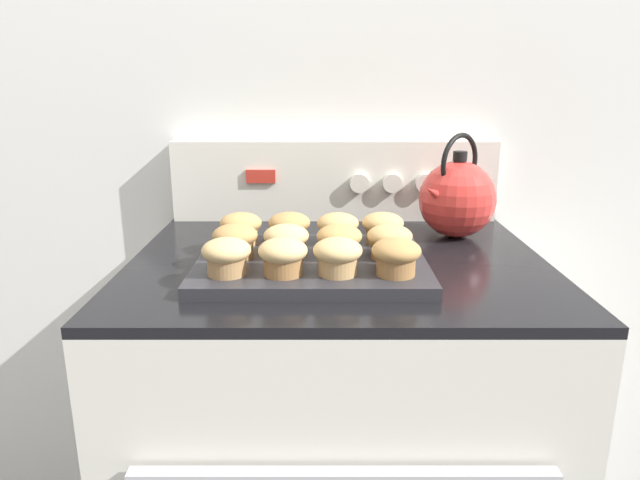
{
  "coord_description": "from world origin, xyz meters",
  "views": [
    {
      "loc": [
        -0.03,
        -0.7,
        1.25
      ],
      "look_at": [
        -0.04,
        0.25,
        0.98
      ],
      "focal_mm": 32.0,
      "sensor_mm": 36.0,
      "label": 1
    }
  ],
  "objects_px": {
    "muffin_r0_c0": "(227,255)",
    "muffin_r1_c1": "(287,240)",
    "muffin_r2_c2": "(338,228)",
    "stove_range": "(337,459)",
    "muffin_r2_c1": "(290,227)",
    "muffin_r0_c1": "(284,255)",
    "muffin_r2_c0": "(242,227)",
    "muffin_r2_c3": "(384,227)",
    "muffin_r1_c2": "(339,241)",
    "muffin_r1_c0": "(236,240)",
    "muffin_r1_c3": "(390,241)",
    "muffin_pan": "(312,264)",
    "muffin_r0_c2": "(339,255)",
    "muffin_r0_c3": "(397,256)",
    "tea_kettle": "(458,198)"
  },
  "relations": [
    {
      "from": "muffin_pan",
      "to": "muffin_r1_c0",
      "type": "distance_m",
      "value": 0.14
    },
    {
      "from": "muffin_r1_c1",
      "to": "muffin_r1_c2",
      "type": "xyz_separation_m",
      "value": [
        0.09,
        -0.0,
        0.0
      ]
    },
    {
      "from": "muffin_r2_c3",
      "to": "tea_kettle",
      "type": "bearing_deg",
      "value": 36.95
    },
    {
      "from": "muffin_r1_c3",
      "to": "tea_kettle",
      "type": "xyz_separation_m",
      "value": [
        0.17,
        0.22,
        0.03
      ]
    },
    {
      "from": "muffin_r1_c0",
      "to": "muffin_r2_c0",
      "type": "height_order",
      "value": "same"
    },
    {
      "from": "tea_kettle",
      "to": "stove_range",
      "type": "bearing_deg",
      "value": -151.24
    },
    {
      "from": "muffin_r0_c3",
      "to": "muffin_r2_c0",
      "type": "height_order",
      "value": "same"
    },
    {
      "from": "muffin_r1_c2",
      "to": "muffin_r2_c1",
      "type": "distance_m",
      "value": 0.13
    },
    {
      "from": "muffin_r2_c3",
      "to": "muffin_r0_c0",
      "type": "bearing_deg",
      "value": -146.38
    },
    {
      "from": "muffin_r1_c3",
      "to": "muffin_r0_c3",
      "type": "bearing_deg",
      "value": -89.76
    },
    {
      "from": "muffin_r0_c1",
      "to": "muffin_r2_c0",
      "type": "bearing_deg",
      "value": 117.16
    },
    {
      "from": "muffin_r0_c3",
      "to": "muffin_r1_c3",
      "type": "relative_size",
      "value": 1.0
    },
    {
      "from": "muffin_r0_c3",
      "to": "muffin_r1_c2",
      "type": "xyz_separation_m",
      "value": [
        -0.09,
        0.09,
        0.0
      ]
    },
    {
      "from": "muffin_r2_c0",
      "to": "muffin_r2_c3",
      "type": "distance_m",
      "value": 0.27
    },
    {
      "from": "muffin_r2_c0",
      "to": "muffin_r2_c2",
      "type": "bearing_deg",
      "value": -0.41
    },
    {
      "from": "stove_range",
      "to": "muffin_r1_c2",
      "type": "xyz_separation_m",
      "value": [
        -0.0,
        -0.08,
        0.51
      ]
    },
    {
      "from": "muffin_r2_c0",
      "to": "muffin_r0_c2",
      "type": "bearing_deg",
      "value": -44.59
    },
    {
      "from": "muffin_r0_c1",
      "to": "muffin_r0_c2",
      "type": "height_order",
      "value": "same"
    },
    {
      "from": "muffin_r2_c1",
      "to": "muffin_r0_c3",
      "type": "bearing_deg",
      "value": -45.26
    },
    {
      "from": "muffin_r1_c0",
      "to": "muffin_r1_c1",
      "type": "xyz_separation_m",
      "value": [
        0.09,
        -0.0,
        0.0
      ]
    },
    {
      "from": "muffin_r1_c2",
      "to": "muffin_r2_c2",
      "type": "bearing_deg",
      "value": 89.4
    },
    {
      "from": "muffin_r2_c1",
      "to": "muffin_r2_c2",
      "type": "height_order",
      "value": "same"
    },
    {
      "from": "muffin_pan",
      "to": "muffin_r2_c2",
      "type": "height_order",
      "value": "muffin_r2_c2"
    },
    {
      "from": "muffin_r0_c3",
      "to": "tea_kettle",
      "type": "relative_size",
      "value": 0.36
    },
    {
      "from": "muffin_r0_c0",
      "to": "muffin_r1_c1",
      "type": "height_order",
      "value": "same"
    },
    {
      "from": "muffin_r0_c3",
      "to": "tea_kettle",
      "type": "distance_m",
      "value": 0.36
    },
    {
      "from": "muffin_r0_c0",
      "to": "muffin_r2_c3",
      "type": "xyz_separation_m",
      "value": [
        0.27,
        0.18,
        0.0
      ]
    },
    {
      "from": "muffin_r0_c1",
      "to": "muffin_r0_c3",
      "type": "relative_size",
      "value": 1.0
    },
    {
      "from": "stove_range",
      "to": "muffin_r2_c1",
      "type": "relative_size",
      "value": 11.41
    },
    {
      "from": "muffin_pan",
      "to": "muffin_r2_c1",
      "type": "relative_size",
      "value": 5.04
    },
    {
      "from": "muffin_r0_c1",
      "to": "muffin_r0_c3",
      "type": "bearing_deg",
      "value": -0.28
    },
    {
      "from": "muffin_r2_c0",
      "to": "muffin_r1_c1",
      "type": "bearing_deg",
      "value": -44.35
    },
    {
      "from": "stove_range",
      "to": "muffin_r0_c0",
      "type": "distance_m",
      "value": 0.57
    },
    {
      "from": "muffin_r1_c0",
      "to": "muffin_r1_c3",
      "type": "height_order",
      "value": "same"
    },
    {
      "from": "muffin_r0_c3",
      "to": "muffin_r2_c1",
      "type": "xyz_separation_m",
      "value": [
        -0.18,
        0.18,
        0.0
      ]
    },
    {
      "from": "muffin_r0_c2",
      "to": "tea_kettle",
      "type": "height_order",
      "value": "tea_kettle"
    },
    {
      "from": "muffin_r0_c0",
      "to": "muffin_r2_c0",
      "type": "distance_m",
      "value": 0.18
    },
    {
      "from": "muffin_pan",
      "to": "muffin_r1_c1",
      "type": "xyz_separation_m",
      "value": [
        -0.04,
        -0.0,
        0.04
      ]
    },
    {
      "from": "tea_kettle",
      "to": "muffin_pan",
      "type": "bearing_deg",
      "value": -144.29
    },
    {
      "from": "muffin_r1_c0",
      "to": "muffin_r2_c3",
      "type": "height_order",
      "value": "same"
    },
    {
      "from": "muffin_r0_c2",
      "to": "muffin_r1_c0",
      "type": "distance_m",
      "value": 0.2
    },
    {
      "from": "muffin_r0_c1",
      "to": "muffin_r2_c2",
      "type": "bearing_deg",
      "value": 62.53
    },
    {
      "from": "muffin_r1_c1",
      "to": "muffin_r1_c2",
      "type": "bearing_deg",
      "value": -0.91
    },
    {
      "from": "muffin_r1_c0",
      "to": "muffin_r1_c2",
      "type": "xyz_separation_m",
      "value": [
        0.18,
        -0.0,
        0.0
      ]
    },
    {
      "from": "muffin_r1_c0",
      "to": "tea_kettle",
      "type": "xyz_separation_m",
      "value": [
        0.44,
        0.22,
        0.03
      ]
    },
    {
      "from": "muffin_r0_c1",
      "to": "muffin_r0_c0",
      "type": "bearing_deg",
      "value": 179.59
    },
    {
      "from": "muffin_r1_c1",
      "to": "muffin_r2_c2",
      "type": "xyz_separation_m",
      "value": [
        0.09,
        0.09,
        0.0
      ]
    },
    {
      "from": "muffin_r2_c3",
      "to": "tea_kettle",
      "type": "distance_m",
      "value": 0.22
    },
    {
      "from": "muffin_r0_c2",
      "to": "muffin_r1_c3",
      "type": "distance_m",
      "value": 0.13
    },
    {
      "from": "stove_range",
      "to": "muffin_pan",
      "type": "relative_size",
      "value": 2.27
    }
  ]
}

